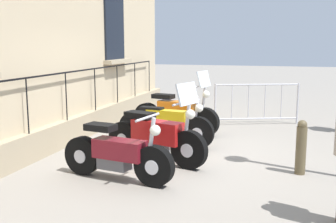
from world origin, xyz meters
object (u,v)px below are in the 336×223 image
Objects in this scene: motorcycle_yellow at (166,125)px; crowd_barrier at (257,103)px; motorcycle_maroon at (117,155)px; motorcycle_orange at (176,114)px; motorcycle_red at (156,137)px; bollard at (301,147)px.

crowd_barrier is (1.60, 2.72, 0.15)m from motorcycle_yellow.
crowd_barrier is (1.70, 4.95, 0.17)m from motorcycle_maroon.
crowd_barrier is at bearing 42.65° from motorcycle_orange.
motorcycle_orange is (-0.27, 2.34, -0.00)m from motorcycle_red.
motorcycle_red is at bearing -83.31° from motorcycle_orange.
crowd_barrier reaches higher than motorcycle_yellow.
motorcycle_yellow is 3.16m from crowd_barrier.
motorcycle_maroon is 2.16× the size of bollard.
motorcycle_red reaches higher than crowd_barrier.
motorcycle_yellow is at bearing 87.50° from motorcycle_maroon.
bollard is at bearing -40.77° from motorcycle_orange.
motorcycle_orange reaches higher than crowd_barrier.
motorcycle_maroon is at bearing -108.96° from crowd_barrier.
motorcycle_yellow is 2.82m from bollard.
bollard is (2.67, -2.30, -0.01)m from motorcycle_orange.
crowd_barrier is (1.42, 3.90, 0.11)m from motorcycle_red.
motorcycle_red reaches higher than motorcycle_maroon.
motorcycle_red reaches higher than motorcycle_yellow.
motorcycle_red is 1.19m from motorcycle_yellow.
bollard is (2.67, 1.08, 0.05)m from motorcycle_maroon.
motorcycle_yellow is 2.35× the size of bollard.
motorcycle_red is at bearing -81.35° from motorcycle_yellow.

